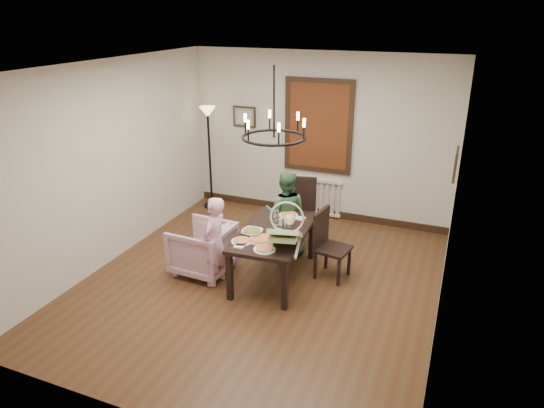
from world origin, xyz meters
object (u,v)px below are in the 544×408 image
Objects in this scene: chair_right at (333,245)px; drinking_glass at (276,220)px; chair_far at (300,212)px; armchair at (203,248)px; seated_man at (285,219)px; elderly_woman at (215,249)px; dining_table at (274,237)px; floor_lamp at (210,159)px; baby_bouncer at (285,232)px.

drinking_glass is (-0.78, -0.12, 0.29)m from chair_right.
chair_far reaches higher than armchair.
seated_man is 7.51× the size of drinking_glass.
elderly_woman is at bearing 127.22° from chair_right.
chair_right is 1.25× the size of armchair.
dining_table is 1.47× the size of seated_man.
floor_lamp is (-2.01, 1.96, 0.29)m from dining_table.
chair_right reaches higher than armchair.
elderly_woman is at bearing -60.19° from floor_lamp.
floor_lamp reaches higher than baby_bouncer.
floor_lamp reaches higher than dining_table.
chair_far reaches higher than dining_table.
elderly_woman is 7.23× the size of drinking_glass.
floor_lamp is (-1.89, 1.19, 0.38)m from seated_man.
elderly_woman is 1.67× the size of baby_bouncer.
seated_man is (-0.11, -0.34, 0.01)m from chair_far.
chair_far is 2.20m from floor_lamp.
elderly_woman is 0.56× the size of floor_lamp.
chair_far is 1.55m from baby_bouncer.
drinking_glass reaches higher than dining_table.
baby_bouncer is 3.27m from floor_lamp.
armchair is (-0.95, -1.32, -0.17)m from chair_far.
seated_man is at bearing 95.10° from dining_table.
elderly_woman reaches higher than armchair.
chair_right is at bearing 19.10° from dining_table.
elderly_woman is (-0.66, -0.41, -0.11)m from dining_table.
seated_man is (-0.85, 0.46, 0.05)m from chair_right.
elderly_woman is (0.32, -0.21, 0.16)m from armchair.
floor_lamp is (-2.00, 0.84, 0.38)m from chair_far.
armchair is at bearing -156.66° from drinking_glass.
floor_lamp is at bearing -44.83° from seated_man.
drinking_glass is at bearing 136.84° from elderly_woman.
chair_far is at bearing -22.88° from floor_lamp.
dining_table is at bearing -75.85° from drinking_glass.
seated_man reaches higher than dining_table.
baby_bouncer reaches higher than chair_far.
floor_lamp reaches higher than drinking_glass.
chair_right is 1.78m from armchair.
dining_table is 11.03× the size of drinking_glass.
baby_bouncer reaches higher than chair_right.
dining_table is at bearing 104.49° from armchair.
elderly_woman is (-0.64, -1.53, -0.01)m from chair_far.
floor_lamp is (-1.97, 1.76, 0.14)m from drinking_glass.
chair_right is 1.56m from elderly_woman.
dining_table is 0.25m from drinking_glass.
elderly_woman is at bearing -134.93° from drinking_glass.
baby_bouncer is at bearing -90.47° from chair_far.
floor_lamp reaches higher than chair_far.
drinking_glass is at bearing 100.07° from dining_table.
armchair is 0.41m from elderly_woman.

